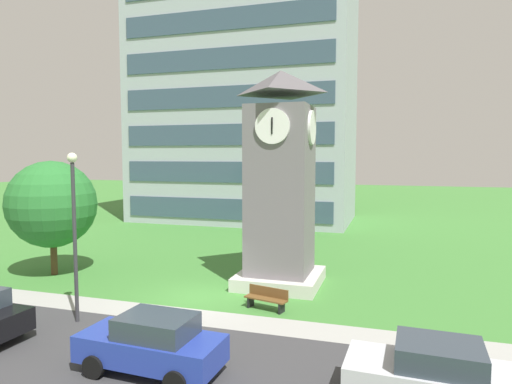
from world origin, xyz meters
The scene contains 10 objects.
ground_plane centered at (0.00, 0.00, 0.00)m, with size 160.00×160.00×0.00m, color #3D7A33.
street_asphalt centered at (0.00, -6.79, 0.00)m, with size 120.00×7.20×0.01m, color #38383A.
kerb_strip centered at (0.00, -2.39, 0.00)m, with size 120.00×1.60×0.01m, color #9E9E99.
office_building centered at (-5.73, 23.49, 14.40)m, with size 20.33×10.81×28.80m.
clock_tower centered at (3.04, 2.80, 4.53)m, with size 3.85×3.85×10.16m.
park_bench centered at (3.38, -0.75, 0.46)m, with size 1.86×0.91×0.88m.
street_lamp centered at (-3.04, -4.13, 3.88)m, with size 0.36×0.36×6.31m.
tree_by_building centered at (-8.71, 1.11, 3.70)m, with size 4.50×4.50×5.95m.
parked_car_blue centered at (1.68, -6.79, 0.86)m, with size 4.27×2.07×1.69m.
parked_car_silver centered at (9.18, -6.39, 0.86)m, with size 4.13×2.17×1.69m.
Camera 1 is at (8.17, -17.70, 6.20)m, focal length 31.31 mm.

